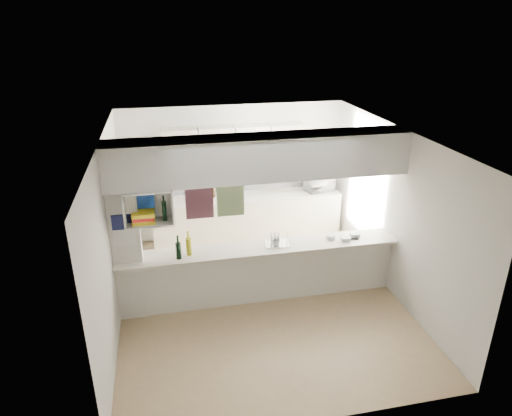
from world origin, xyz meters
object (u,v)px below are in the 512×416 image
object	(u,v)px
bowl	(321,174)
dish_rack	(277,240)
microwave	(319,183)
wine_bottles	(184,248)

from	to	relation	value
bowl	dish_rack	world-z (taller)	bowl
bowl	dish_rack	bearing A→B (deg)	-124.29
microwave	bowl	world-z (taller)	bowl
microwave	dish_rack	world-z (taller)	microwave
microwave	bowl	xyz separation A→B (m)	(0.04, 0.03, 0.18)
microwave	dish_rack	distance (m)	2.47
bowl	wine_bottles	bearing A→B (deg)	-142.21
bowl	dish_rack	distance (m)	2.53
microwave	bowl	size ratio (longest dim) A/B	2.18
bowl	dish_rack	size ratio (longest dim) A/B	0.63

